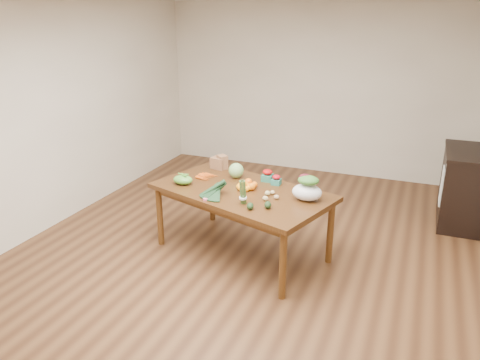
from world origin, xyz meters
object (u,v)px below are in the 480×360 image
at_px(cabinet, 463,187).
at_px(cabbage, 236,170).
at_px(paper_bag, 219,162).
at_px(salad_bag, 307,189).
at_px(kale_bunch, 212,190).
at_px(mandarin_cluster, 244,186).
at_px(dining_table, 242,222).
at_px(asparagus_bundle, 243,192).

bearing_deg(cabinet, cabbage, -149.40).
height_order(cabinet, paper_bag, cabinet).
bearing_deg(salad_bag, kale_bunch, -162.06).
relative_size(cabinet, kale_bunch, 2.55).
xyz_separation_m(mandarin_cluster, kale_bunch, (-0.22, -0.32, 0.03)).
relative_size(dining_table, cabbage, 10.84).
relative_size(dining_table, cabinet, 1.82).
bearing_deg(cabbage, dining_table, -58.71).
relative_size(dining_table, salad_bag, 6.16).
relative_size(kale_bunch, salad_bag, 1.33).
relative_size(mandarin_cluster, asparagus_bundle, 0.72).
distance_m(mandarin_cluster, asparagus_bundle, 0.39).
bearing_deg(salad_bag, paper_bag, 154.92).
height_order(dining_table, kale_bunch, kale_bunch).
height_order(cabinet, asparagus_bundle, asparagus_bundle).
bearing_deg(salad_bag, dining_table, 178.46).
xyz_separation_m(cabinet, kale_bunch, (-2.46, -2.10, 0.36)).
distance_m(kale_bunch, salad_bag, 0.96).
bearing_deg(dining_table, mandarin_cluster, 27.96).
height_order(dining_table, mandarin_cluster, mandarin_cluster).
relative_size(cabinet, mandarin_cluster, 5.67).
height_order(paper_bag, cabbage, cabbage).
bearing_deg(asparagus_bundle, kale_bunch, -168.53).
relative_size(paper_bag, kale_bunch, 0.59).
height_order(mandarin_cluster, salad_bag, salad_bag).
xyz_separation_m(mandarin_cluster, asparagus_bundle, (0.13, -0.36, 0.07)).
distance_m(dining_table, kale_bunch, 0.59).
bearing_deg(paper_bag, mandarin_cluster, -45.47).
relative_size(paper_bag, cabbage, 1.37).
distance_m(cabinet, asparagus_bundle, 3.04).
bearing_deg(kale_bunch, cabbage, 107.97).
bearing_deg(mandarin_cluster, salad_bag, -1.94).
height_order(dining_table, salad_bag, salad_bag).
relative_size(dining_table, paper_bag, 7.90).
height_order(cabinet, mandarin_cluster, cabinet).
xyz_separation_m(dining_table, asparagus_bundle, (0.15, -0.35, 0.50)).
relative_size(cabinet, asparagus_bundle, 4.08).
xyz_separation_m(cabinet, mandarin_cluster, (-2.24, -1.79, 0.33)).
relative_size(paper_bag, mandarin_cluster, 1.31).
bearing_deg(dining_table, cabinet, 56.19).
bearing_deg(paper_bag, dining_table, -46.93).
xyz_separation_m(dining_table, mandarin_cluster, (0.02, 0.00, 0.43)).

